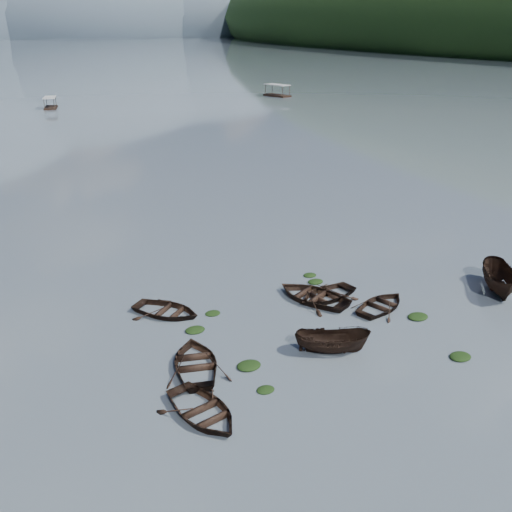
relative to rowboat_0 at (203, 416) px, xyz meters
name	(u,v)px	position (x,y,z in m)	size (l,w,h in m)	color
ground_plane	(365,376)	(8.31, -0.70, 0.00)	(2400.00, 2400.00, 0.00)	#515C66
haze_mtn_c	(69,35)	(148.31, 899.30, 0.00)	(520.00, 520.00, 260.00)	#475666
haze_mtn_d	(186,34)	(328.31, 899.30, 0.00)	(520.00, 520.00, 220.00)	#475666
rowboat_0	(203,416)	(0.00, 0.00, 0.00)	(3.12, 4.37, 0.91)	black
rowboat_1	(196,368)	(1.12, 3.70, 0.00)	(3.28, 4.60, 0.95)	black
rowboat_2	(332,352)	(8.09, 1.90, 0.00)	(1.50, 3.97, 1.54)	black
rowboat_3	(313,300)	(10.46, 7.57, 0.00)	(3.49, 4.88, 1.01)	black
rowboat_4	(382,308)	(13.60, 4.72, 0.00)	(2.84, 3.97, 0.82)	black
rowboat_5	(498,291)	(21.89, 3.23, 0.00)	(1.88, 5.01, 1.93)	black
rowboat_6	(167,314)	(1.60, 9.86, 0.00)	(3.03, 4.24, 0.88)	black
rowboat_7	(326,298)	(11.35, 7.41, 0.00)	(2.99, 4.19, 0.87)	black
weed_clump_0	(249,367)	(3.53, 2.56, 0.00)	(1.26, 1.03, 0.28)	black
weed_clump_1	(266,390)	(3.36, 0.41, 0.00)	(0.89, 0.72, 0.20)	black
weed_clump_2	(460,358)	(13.74, -1.60, 0.00)	(1.19, 0.95, 0.26)	black
weed_clump_3	(310,276)	(12.21, 10.79, 0.00)	(0.93, 0.79, 0.21)	black
weed_clump_4	(418,318)	(14.74, 2.77, 0.00)	(1.27, 1.01, 0.26)	black
weed_clump_5	(195,331)	(2.41, 7.20, 0.00)	(1.14, 0.92, 0.24)	black
weed_clump_6	(213,314)	(4.08, 8.64, 0.00)	(0.94, 0.78, 0.20)	black
weed_clump_7	(315,282)	(11.97, 9.68, 0.00)	(1.07, 0.86, 0.23)	black
pontoon_centre	(51,108)	(8.73, 105.73, 0.00)	(2.34, 5.62, 2.15)	black
pontoon_right	(277,96)	(60.03, 103.22, 0.00)	(2.83, 6.79, 2.60)	black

